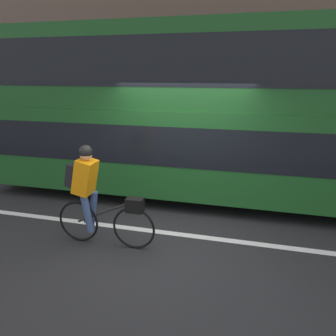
% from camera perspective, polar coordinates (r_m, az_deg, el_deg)
% --- Properties ---
extents(ground_plane, '(80.00, 80.00, 0.00)m').
position_cam_1_polar(ground_plane, '(5.59, -0.02, -12.36)').
color(ground_plane, '#232326').
extents(road_center_line, '(50.00, 0.14, 0.01)m').
position_cam_1_polar(road_center_line, '(5.78, 0.57, -11.29)').
color(road_center_line, silver).
rests_on(road_center_line, ground_plane).
extents(sidewalk_curb, '(60.00, 1.77, 0.10)m').
position_cam_1_polar(sidewalk_curb, '(10.32, 7.37, 1.45)').
color(sidewalk_curb, '#A8A399').
rests_on(sidewalk_curb, ground_plane).
extents(building_facade, '(60.00, 0.30, 6.95)m').
position_cam_1_polar(building_facade, '(11.04, 8.83, 20.28)').
color(building_facade, brown).
rests_on(building_facade, ground_plane).
extents(bus, '(11.17, 2.56, 3.59)m').
position_cam_1_polar(bus, '(7.07, 13.76, 10.23)').
color(bus, black).
rests_on(bus, ground_plane).
extents(cyclist_on_bike, '(1.65, 0.32, 1.63)m').
position_cam_1_polar(cyclist_on_bike, '(5.25, -12.85, -4.18)').
color(cyclist_on_bike, black).
rests_on(cyclist_on_bike, ground_plane).
extents(trash_bin, '(0.45, 0.45, 0.95)m').
position_cam_1_polar(trash_bin, '(11.33, -13.15, 5.23)').
color(trash_bin, '#194C23').
rests_on(trash_bin, sidewalk_curb).
extents(street_sign_post, '(0.36, 0.09, 2.22)m').
position_cam_1_polar(street_sign_post, '(10.55, -5.54, 9.04)').
color(street_sign_post, '#59595B').
rests_on(street_sign_post, sidewalk_curb).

